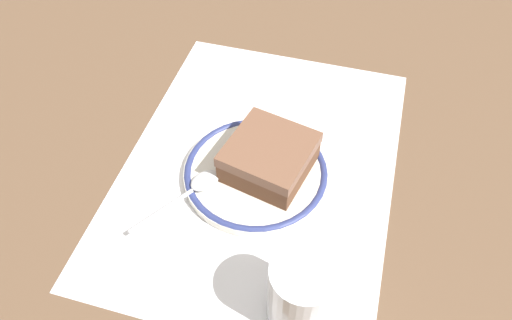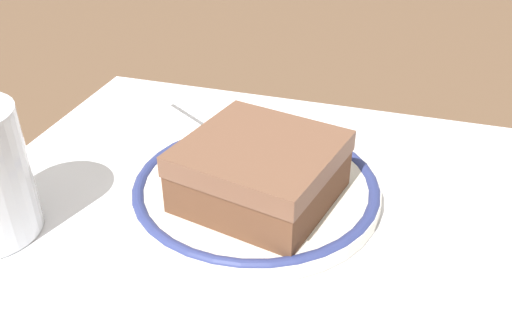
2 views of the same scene
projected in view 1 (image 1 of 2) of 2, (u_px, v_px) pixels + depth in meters
The scene contains 7 objects.
ground_plane at pixel (259, 167), 0.62m from camera, with size 2.40×2.40×0.00m, color brown.
placemat at pixel (259, 166), 0.61m from camera, with size 0.44×0.33×0.00m, color white.
plate at pixel (256, 173), 0.60m from camera, with size 0.18×0.18×0.01m.
cake_slice at pixel (269, 157), 0.58m from camera, with size 0.11×0.11×0.04m.
spoon at pixel (197, 186), 0.57m from camera, with size 0.11×0.08×0.01m.
cup at pixel (301, 296), 0.46m from camera, with size 0.06×0.06×0.09m.
napkin at pixel (321, 98), 0.69m from camera, with size 0.09×0.09×0.00m, color white.
Camera 1 is at (0.38, 0.10, 0.48)m, focal length 34.41 mm.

